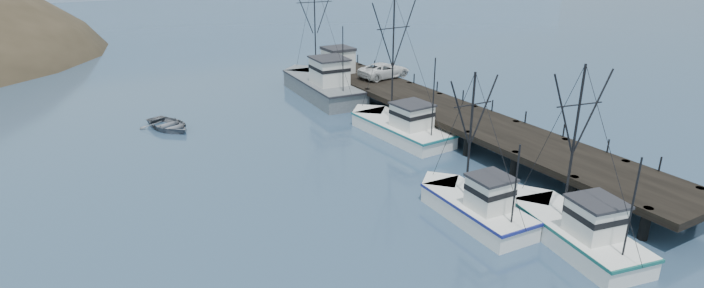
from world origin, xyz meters
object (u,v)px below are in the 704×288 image
Objects in this scene: trawler_near at (573,229)px; trawler_far at (399,126)px; pickup_truck at (384,70)px; work_vessel at (322,85)px; pier_shed at (338,60)px; trawler_mid at (474,206)px; pier at (452,114)px; motorboat at (169,129)px.

trawler_far is (1.87, 19.78, 0.00)m from trawler_near.
pickup_truck is at bearing 62.42° from trawler_far.
work_vessel reaches higher than pier_shed.
trawler_near reaches higher than trawler_mid.
work_vessel is at bearing 86.72° from trawler_near.
pier is 4.70× the size of trawler_mid.
pier_shed is (3.02, 16.38, 2.60)m from trawler_far.
trawler_mid is 2.93× the size of pier_shed.
trawler_near is at bearing -60.09° from trawler_mid.
trawler_near reaches higher than motorboat.
trawler_mid is at bearing 152.10° from pickup_truck.
pier_shed is 0.60× the size of motorboat.
trawler_mid reaches higher than pickup_truck.
pier is 17.07m from work_vessel.
motorboat is at bearing 147.81° from pier.
trawler_far is (4.75, 14.78, 0.00)m from trawler_mid.
pier is 3.62× the size of trawler_far.
work_vessel is at bearing 80.69° from trawler_mid.
motorboat is (-21.52, 13.55, -1.69)m from pier.
trawler_far reaches higher than motorboat.
trawler_far is (-4.52, 1.62, -0.87)m from pier.
trawler_far is 16.86m from pier_shed.
trawler_far is at bearing -100.44° from pier_shed.
pier_shed is at bearing 94.76° from pier.
trawler_mid is 32.22m from pier_shed.
trawler_mid is 0.77× the size of trawler_far.
trawler_mid is at bearing 119.91° from trawler_near.
trawler_near reaches higher than pier_shed.
motorboat is (-17.11, -2.94, -1.23)m from work_vessel.
work_vessel reaches higher than trawler_near.
pickup_truck is (1.50, 13.14, 1.12)m from pier.
motorboat is (-12.25, 26.71, -0.82)m from trawler_mid.
trawler_mid reaches higher than motorboat.
pickup_truck is (5.91, -3.35, 1.59)m from work_vessel.
trawler_mid is (-2.87, 5.00, -0.00)m from trawler_near.
work_vessel is at bearing 89.57° from trawler_far.
work_vessel is (-4.41, 16.49, -0.46)m from pier.
trawler_near is 1.78× the size of pickup_truck.
pickup_truck is (7.89, 31.30, 1.99)m from trawler_near.
pier_shed is (4.89, 36.16, 2.60)m from trawler_near.
pickup_truck is at bearing 83.49° from pier.
trawler_near is 0.68× the size of work_vessel.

